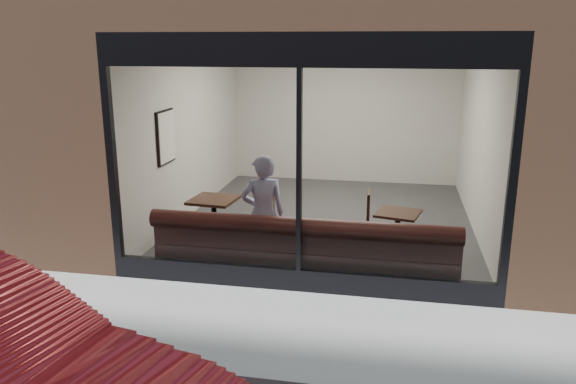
% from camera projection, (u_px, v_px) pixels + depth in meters
% --- Properties ---
extents(ground, '(120.00, 120.00, 0.00)m').
position_uv_depth(ground, '(261.00, 383.00, 5.25)').
color(ground, black).
rests_on(ground, ground).
extents(sidewalk_near, '(40.00, 2.00, 0.01)m').
position_uv_depth(sidewalk_near, '(282.00, 330.00, 6.19)').
color(sidewalk_near, gray).
rests_on(sidewalk_near, ground).
extents(kerb_near, '(40.00, 0.10, 0.12)m').
position_uv_depth(kerb_near, '(260.00, 381.00, 5.18)').
color(kerb_near, gray).
rests_on(kerb_near, ground).
extents(host_building_pier_left, '(2.50, 12.00, 3.20)m').
position_uv_depth(host_building_pier_left, '(184.00, 107.00, 13.10)').
color(host_building_pier_left, brown).
rests_on(host_building_pier_left, ground).
extents(host_building_pier_right, '(2.50, 12.00, 3.20)m').
position_uv_depth(host_building_pier_right, '(524.00, 115.00, 11.74)').
color(host_building_pier_right, brown).
rests_on(host_building_pier_right, ground).
extents(host_building_backfill, '(5.00, 6.00, 3.20)m').
position_uv_depth(host_building_backfill, '(355.00, 98.00, 15.26)').
color(host_building_backfill, brown).
rests_on(host_building_backfill, ground).
extents(cafe_floor, '(6.00, 6.00, 0.00)m').
position_uv_depth(cafe_floor, '(327.00, 220.00, 9.98)').
color(cafe_floor, '#2D2D30').
rests_on(cafe_floor, ground).
extents(cafe_ceiling, '(6.00, 6.00, 0.00)m').
position_uv_depth(cafe_ceiling, '(330.00, 35.00, 9.16)').
color(cafe_ceiling, white).
rests_on(cafe_ceiling, host_building_upper).
extents(cafe_wall_back, '(5.00, 0.00, 5.00)m').
position_uv_depth(cafe_wall_back, '(345.00, 111.00, 12.41)').
color(cafe_wall_back, beige).
rests_on(cafe_wall_back, ground).
extents(cafe_wall_left, '(0.00, 6.00, 6.00)m').
position_uv_depth(cafe_wall_left, '(190.00, 128.00, 10.03)').
color(cafe_wall_left, beige).
rests_on(cafe_wall_left, ground).
extents(cafe_wall_right, '(0.00, 6.00, 6.00)m').
position_uv_depth(cafe_wall_right, '(481.00, 136.00, 9.12)').
color(cafe_wall_right, beige).
rests_on(cafe_wall_right, ground).
extents(storefront_kick, '(5.00, 0.10, 0.30)m').
position_uv_depth(storefront_kick, '(299.00, 280.00, 7.15)').
color(storefront_kick, black).
rests_on(storefront_kick, ground).
extents(storefront_header, '(5.00, 0.10, 0.40)m').
position_uv_depth(storefront_header, '(300.00, 50.00, 6.41)').
color(storefront_header, black).
rests_on(storefront_header, host_building_upper).
extents(storefront_mullion, '(0.06, 0.10, 2.50)m').
position_uv_depth(storefront_mullion, '(299.00, 173.00, 6.79)').
color(storefront_mullion, black).
rests_on(storefront_mullion, storefront_kick).
extents(storefront_glass, '(4.80, 0.00, 4.80)m').
position_uv_depth(storefront_glass, '(299.00, 174.00, 6.76)').
color(storefront_glass, white).
rests_on(storefront_glass, storefront_kick).
extents(banquette, '(4.00, 0.55, 0.45)m').
position_uv_depth(banquette, '(304.00, 263.00, 7.51)').
color(banquette, '#3B1B15').
rests_on(banquette, cafe_floor).
extents(person, '(0.70, 0.57, 1.64)m').
position_uv_depth(person, '(263.00, 214.00, 7.64)').
color(person, '#A0AAD6').
rests_on(person, cafe_floor).
extents(cafe_table_left, '(0.73, 0.73, 0.04)m').
position_uv_depth(cafe_table_left, '(214.00, 200.00, 8.61)').
color(cafe_table_left, black).
rests_on(cafe_table_left, cafe_floor).
extents(cafe_table_right, '(0.70, 0.70, 0.04)m').
position_uv_depth(cafe_table_right, '(398.00, 213.00, 7.94)').
color(cafe_table_right, black).
rests_on(cafe_table_right, cafe_floor).
extents(cafe_chair_left, '(0.48, 0.48, 0.04)m').
position_uv_depth(cafe_chair_left, '(258.00, 229.00, 8.84)').
color(cafe_chair_left, black).
rests_on(cafe_chair_left, cafe_floor).
extents(cafe_chair_right, '(0.39, 0.39, 0.04)m').
position_uv_depth(cafe_chair_right, '(355.00, 237.00, 8.47)').
color(cafe_chair_right, black).
rests_on(cafe_chair_right, cafe_floor).
extents(wall_poster, '(0.02, 0.60, 0.80)m').
position_uv_depth(wall_poster, '(167.00, 137.00, 8.92)').
color(wall_poster, white).
rests_on(wall_poster, cafe_wall_left).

